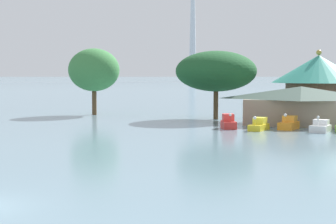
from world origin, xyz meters
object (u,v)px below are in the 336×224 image
at_px(pedal_boat_orange, 289,124).
at_px(shoreline_tree_tall_left, 94,70).
at_px(pedal_boat_yellow, 259,125).
at_px(shoreline_tree_mid, 216,71).
at_px(pedal_boat_red, 228,123).
at_px(pedal_boat_white, 320,127).
at_px(boathouse, 301,105).
at_px(green_roof_pavilion, 318,81).

bearing_deg(pedal_boat_orange, shoreline_tree_tall_left, -99.99).
xyz_separation_m(pedal_boat_yellow, shoreline_tree_mid, (-6.35, 11.21, 5.47)).
bearing_deg(pedal_boat_yellow, shoreline_tree_mid, -136.64).
bearing_deg(pedal_boat_yellow, pedal_boat_orange, 133.47).
relative_size(pedal_boat_red, pedal_boat_white, 1.03).
distance_m(boathouse, green_roof_pavilion, 12.20).
relative_size(pedal_boat_red, boathouse, 0.21).
bearing_deg(shoreline_tree_mid, pedal_boat_red, -73.28).
height_order(pedal_boat_yellow, pedal_boat_white, pedal_boat_white).
bearing_deg(pedal_boat_orange, pedal_boat_red, -66.50).
height_order(pedal_boat_orange, shoreline_tree_tall_left, shoreline_tree_tall_left).
distance_m(boathouse, shoreline_tree_tall_left, 28.97).
relative_size(pedal_boat_yellow, shoreline_tree_mid, 0.32).
xyz_separation_m(pedal_boat_red, green_roof_pavilion, (9.14, 17.40, 4.17)).
xyz_separation_m(shoreline_tree_tall_left, shoreline_tree_mid, (17.39, -2.63, -0.20)).
xyz_separation_m(pedal_boat_white, shoreline_tree_mid, (-12.29, 11.37, 5.48)).
xyz_separation_m(pedal_boat_white, green_roof_pavilion, (0.01, 18.25, 4.28)).
relative_size(pedal_boat_orange, boathouse, 0.25).
height_order(pedal_boat_white, shoreline_tree_mid, shoreline_tree_mid).
bearing_deg(shoreline_tree_tall_left, shoreline_tree_mid, -8.61).
height_order(pedal_boat_yellow, shoreline_tree_tall_left, shoreline_tree_tall_left).
height_order(green_roof_pavilion, shoreline_tree_mid, green_roof_pavilion).
xyz_separation_m(green_roof_pavilion, shoreline_tree_tall_left, (-29.69, -4.24, 1.40)).
bearing_deg(green_roof_pavilion, pedal_boat_white, -90.04).
distance_m(pedal_boat_orange, green_roof_pavilion, 17.26).
bearing_deg(pedal_boat_red, shoreline_tree_tall_left, -141.05).
bearing_deg(green_roof_pavilion, shoreline_tree_mid, -150.79).
relative_size(pedal_boat_orange, shoreline_tree_mid, 0.32).
relative_size(pedal_boat_white, boathouse, 0.20).
xyz_separation_m(pedal_boat_orange, shoreline_tree_mid, (-9.22, 9.58, 5.41)).
bearing_deg(shoreline_tree_mid, green_roof_pavilion, 29.21).
bearing_deg(pedal_boat_red, boathouse, 109.76).
relative_size(pedal_boat_white, shoreline_tree_tall_left, 0.29).
xyz_separation_m(pedal_boat_yellow, pedal_boat_orange, (2.87, 1.63, 0.05)).
bearing_deg(boathouse, pedal_boat_orange, -103.16).
bearing_deg(shoreline_tree_tall_left, pedal_boat_red, -32.62).
bearing_deg(pedal_boat_white, pedal_boat_yellow, -76.30).
bearing_deg(shoreline_tree_tall_left, boathouse, -15.20).
relative_size(pedal_boat_yellow, shoreline_tree_tall_left, 0.35).
bearing_deg(green_roof_pavilion, pedal_boat_orange, -100.60).
distance_m(pedal_boat_red, pedal_boat_white, 9.17).
bearing_deg(pedal_boat_white, pedal_boat_red, -80.07).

